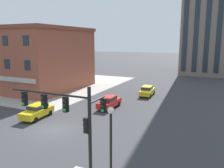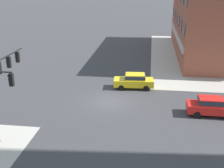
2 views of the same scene
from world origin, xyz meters
name	(u,v)px [view 2 (image 2 of 2)]	position (x,y,z in m)	size (l,w,h in m)	color
ground_plane	(110,102)	(0.00, 0.00, 0.00)	(320.00, 320.00, 0.00)	#38383A
traffic_signal_main	(1,83)	(7.37, -7.17, 4.36)	(5.92, 2.09, 6.58)	black
car_main_southbound_near	(134,80)	(-4.20, 2.16, 0.92)	(2.12, 4.51, 1.68)	gold
car_main_southbound_far	(211,106)	(1.73, 9.47, 0.92)	(1.92, 4.41, 1.68)	red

